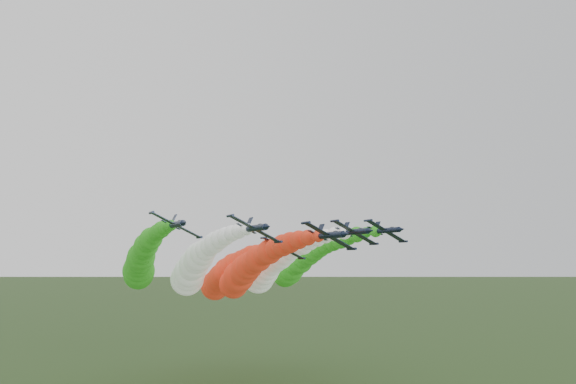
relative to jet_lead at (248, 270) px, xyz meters
name	(u,v)px	position (x,y,z in m)	size (l,w,h in m)	color
jet_lead	(248,270)	(0.00, 0.00, 0.00)	(13.92, 66.38, 15.77)	black
jet_inner_left	(194,267)	(-10.02, 8.12, 0.70)	(14.42, 66.89, 16.28)	black
jet_inner_right	(271,267)	(10.98, 11.28, 0.58)	(14.56, 67.02, 16.41)	black
jet_outer_left	(141,262)	(-20.02, 18.67, 1.80)	(14.13, 66.59, 15.98)	black
jet_outer_right	(300,262)	(21.55, 15.20, 1.59)	(14.04, 66.50, 15.89)	black
jet_trail	(224,275)	(3.55, 25.22, -1.83)	(14.44, 66.90, 16.29)	black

